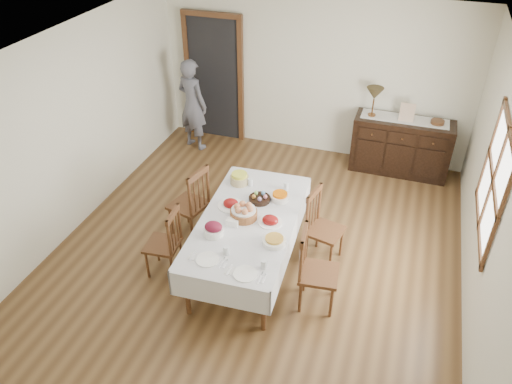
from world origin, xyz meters
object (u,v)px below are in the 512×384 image
(chair_right_near, at_px, (314,269))
(sideboard, at_px, (401,146))
(dining_table, at_px, (248,225))
(chair_left_near, at_px, (166,242))
(table_lamp, at_px, (375,94))
(person, at_px, (192,102))
(chair_right_far, at_px, (322,226))
(chair_left_far, at_px, (191,202))

(chair_right_near, distance_m, sideboard, 3.28)
(dining_table, distance_m, chair_right_near, 0.95)
(chair_left_near, xyz_separation_m, chair_right_near, (1.77, 0.06, 0.04))
(table_lamp, bearing_deg, dining_table, -109.45)
(chair_right_near, distance_m, person, 4.05)
(chair_left_near, distance_m, chair_right_far, 1.88)
(chair_right_far, distance_m, table_lamp, 2.54)
(dining_table, height_order, chair_left_near, chair_left_near)
(dining_table, distance_m, chair_left_far, 0.98)
(chair_right_far, height_order, table_lamp, table_lamp)
(chair_left_near, relative_size, chair_left_far, 0.89)
(chair_right_near, height_order, table_lamp, table_lamp)
(chair_left_far, relative_size, chair_right_far, 1.07)
(chair_left_far, height_order, chair_right_near, chair_left_far)
(chair_left_near, relative_size, person, 0.55)
(table_lamp, bearing_deg, sideboard, 0.97)
(chair_left_far, bearing_deg, chair_right_near, 82.19)
(chair_right_near, bearing_deg, chair_left_far, 62.51)
(sideboard, bearing_deg, chair_left_near, -126.44)
(person, bearing_deg, chair_left_near, 127.34)
(chair_right_near, xyz_separation_m, chair_right_far, (-0.09, 0.79, -0.02))
(table_lamp, bearing_deg, chair_left_far, -127.30)
(chair_right_far, height_order, sideboard, chair_right_far)
(chair_left_near, relative_size, chair_right_near, 0.91)
(chair_right_near, height_order, chair_right_far, chair_right_near)
(chair_left_near, distance_m, table_lamp, 3.85)
(chair_left_near, relative_size, sideboard, 0.62)
(chair_left_far, relative_size, person, 0.62)
(chair_left_near, xyz_separation_m, person, (-1.00, 2.99, 0.36))
(chair_left_far, distance_m, chair_right_near, 1.91)
(chair_right_near, relative_size, person, 0.61)
(sideboard, xyz_separation_m, table_lamp, (-0.51, -0.01, 0.80))
(chair_left_far, xyz_separation_m, sideboard, (2.42, 2.52, -0.08))
(chair_left_far, relative_size, table_lamp, 2.26)
(dining_table, distance_m, chair_right_far, 0.92)
(chair_left_far, bearing_deg, dining_table, 81.95)
(dining_table, distance_m, sideboard, 3.26)
(chair_right_far, relative_size, table_lamp, 2.11)
(chair_left_near, relative_size, table_lamp, 2.00)
(chair_right_near, bearing_deg, sideboard, -17.59)
(chair_left_far, xyz_separation_m, person, (-0.99, 2.25, 0.31))
(chair_right_near, relative_size, table_lamp, 2.19)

